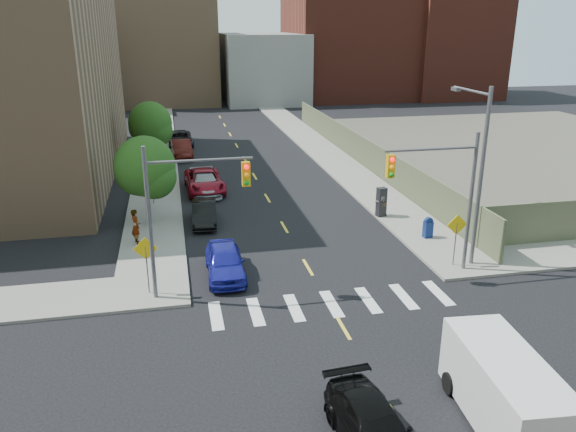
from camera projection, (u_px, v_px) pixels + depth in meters
name	position (u px, v px, depth m)	size (l,w,h in m)	color
ground	(359.00, 354.00, 21.07)	(160.00, 160.00, 0.00)	black
sidewalk_nw	(158.00, 141.00, 57.89)	(3.50, 73.00, 0.15)	gray
sidewalk_ne	(304.00, 135.00, 60.90)	(3.50, 73.00, 0.15)	gray
fence_north	(361.00, 150.00, 48.39)	(0.12, 44.00, 2.50)	#656848
gravel_lot	(535.00, 150.00, 54.22)	(36.00, 42.00, 0.06)	#595447
bg_bldg_west	(54.00, 64.00, 79.50)	(14.00, 18.00, 12.00)	#592319
bg_bldg_midwest	(168.00, 51.00, 83.96)	(14.00, 16.00, 15.00)	#8C6B4C
bg_bldg_center	(262.00, 68.00, 85.65)	(12.00, 16.00, 10.00)	gray
bg_bldg_east	(347.00, 46.00, 89.23)	(18.00, 18.00, 16.00)	#592319
bg_bldg_fareast	(446.00, 39.00, 90.16)	(14.00, 16.00, 18.00)	#592319
smokestack	(472.00, 6.00, 89.28)	(1.80, 1.80, 28.00)	#8C6B4C
signal_nw	(184.00, 202.00, 23.96)	(4.59, 0.30, 7.00)	#59595E
signal_ne	(443.00, 186.00, 26.29)	(4.59, 0.30, 7.00)	#59595E
streetlight_ne	(478.00, 164.00, 27.32)	(0.25, 3.70, 9.00)	#59595E
warn_sign_nw	(146.00, 255.00, 24.91)	(1.06, 0.06, 2.83)	#59595E
warn_sign_ne	(456.00, 231.00, 27.82)	(1.06, 0.06, 2.83)	#59595E
warn_sign_midwest	(152.00, 177.00, 37.38)	(1.06, 0.06, 2.83)	#59595E
tree_west_near	(145.00, 170.00, 33.20)	(3.66, 3.64, 5.52)	#332114
tree_west_far	(150.00, 126.00, 47.06)	(3.66, 3.64, 5.52)	#332114
parked_car_blue	(225.00, 261.00, 27.28)	(1.81, 4.49, 1.53)	#1B1D98
parked_car_black	(204.00, 213.00, 34.37)	(1.43, 4.11, 1.35)	black
parked_car_red	(204.00, 181.00, 40.86)	(2.63, 5.70, 1.58)	maroon
parked_car_silver	(205.00, 184.00, 40.45)	(2.02, 4.96, 1.44)	#9A9CA1
parked_car_white	(181.00, 149.00, 52.01)	(1.46, 3.62, 1.23)	silver
parked_car_maroon	(182.00, 149.00, 51.07)	(1.68, 4.81, 1.59)	#42100D
parked_car_grey	(180.00, 138.00, 55.94)	(2.39, 5.18, 1.44)	black
black_sedan	(374.00, 430.00, 16.18)	(1.89, 4.66, 1.35)	black
cargo_van	(502.00, 387.00, 17.15)	(2.52, 5.35, 2.38)	silver
mailbox	(428.00, 228.00, 31.83)	(0.53, 0.43, 1.20)	navy
payphone	(381.00, 202.00, 35.21)	(0.55, 0.45, 1.85)	black
pedestrian_west	(136.00, 226.00, 30.84)	(0.72, 0.47, 1.97)	gray
pedestrian_east	(381.00, 202.00, 35.25)	(0.89, 0.70, 1.84)	gray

